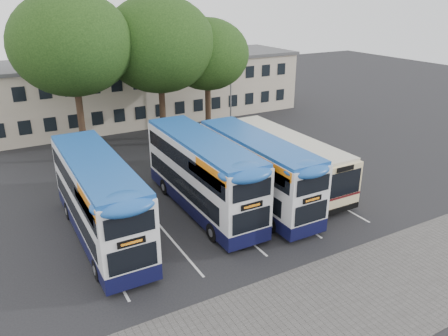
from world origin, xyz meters
name	(u,v)px	position (x,y,z in m)	size (l,w,h in m)	color
ground	(319,233)	(0.00, 0.00, 0.00)	(120.00, 120.00, 0.00)	black
paving_strip	(361,297)	(-2.00, -5.00, 0.01)	(40.00, 6.00, 0.01)	#595654
bay_lines	(215,211)	(-3.75, 5.00, 0.01)	(14.12, 11.00, 0.01)	silver
depot_building	(145,88)	(0.00, 26.99, 3.15)	(32.40, 8.40, 6.20)	#ADA08B
lamp_post	(231,74)	(6.00, 19.97, 5.08)	(0.25, 1.05, 9.06)	gray
tree_left	(72,44)	(-8.41, 17.65, 8.72)	(8.70, 8.70, 12.43)	black
tree_mid	(159,45)	(-1.61, 18.29, 8.27)	(8.97, 8.97, 12.09)	black
tree_right	(207,55)	(2.73, 18.36, 7.22)	(7.10, 7.10, 10.26)	black
bus_dd_left	(99,196)	(-10.33, 5.23, 2.44)	(2.58, 10.62, 4.43)	black
bus_dd_mid	(202,171)	(-4.24, 5.63, 2.45)	(2.59, 10.68, 4.45)	black
bus_dd_right	(256,168)	(-1.08, 4.70, 2.33)	(2.47, 10.17, 4.24)	black
bus_single	(283,157)	(2.23, 6.49, 1.90)	(2.86, 11.22, 3.35)	beige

